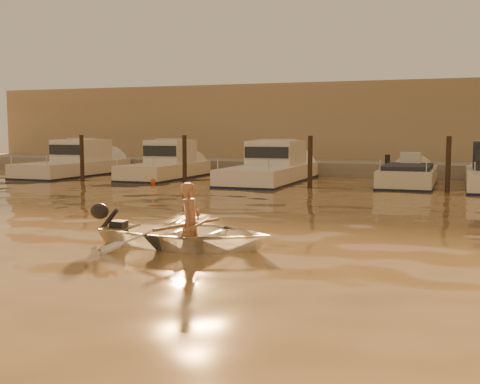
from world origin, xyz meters
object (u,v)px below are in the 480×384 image
at_px(person, 191,223).
at_px(moored_boat_3, 408,180).
at_px(waterfront_building, 367,127).
at_px(dinghy, 186,234).
at_px(moored_boat_0, 74,163).
at_px(moored_boat_2, 271,167).
at_px(moored_boat_1, 165,165).

bearing_deg(person, moored_boat_3, -10.85).
height_order(moored_boat_3, waterfront_building, waterfront_building).
relative_size(dinghy, waterfront_building, 0.07).
xyz_separation_m(dinghy, moored_boat_3, (2.95, 14.41, -0.00)).
height_order(person, moored_boat_3, person).
bearing_deg(dinghy, waterfront_building, 1.05).
relative_size(moored_boat_0, waterfront_building, 0.16).
bearing_deg(waterfront_building, dinghy, -89.27).
bearing_deg(waterfront_building, moored_boat_3, -73.44).
bearing_deg(moored_boat_2, moored_boat_0, 180.00).
xyz_separation_m(moored_boat_0, waterfront_building, (12.52, 11.00, 1.77)).
relative_size(moored_boat_0, moored_boat_2, 0.91).
distance_m(moored_boat_1, moored_boat_3, 10.82).
bearing_deg(moored_boat_3, moored_boat_0, 180.00).
bearing_deg(person, moored_boat_0, 42.24).
bearing_deg(waterfront_building, moored_boat_0, -138.69).
height_order(person, moored_boat_1, moored_boat_1).
bearing_deg(moored_boat_0, moored_boat_3, 0.00).
bearing_deg(moored_boat_3, waterfront_building, 106.56).
distance_m(dinghy, moored_boat_0, 19.31).
bearing_deg(moored_boat_2, person, -78.77).
xyz_separation_m(moored_boat_0, moored_boat_3, (15.79, 0.00, -0.40)).
distance_m(moored_boat_2, moored_boat_3, 5.72).
xyz_separation_m(moored_boat_2, waterfront_building, (2.44, 11.00, 1.77)).
distance_m(person, moored_boat_3, 14.69).
relative_size(dinghy, person, 2.22).
xyz_separation_m(moored_boat_2, moored_boat_3, (5.71, 0.00, -0.40)).
distance_m(moored_boat_0, waterfront_building, 16.76).
height_order(moored_boat_0, waterfront_building, waterfront_building).
bearing_deg(moored_boat_2, moored_boat_1, 180.00).
bearing_deg(person, waterfront_building, 1.28).
height_order(moored_boat_2, moored_boat_3, moored_boat_2).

